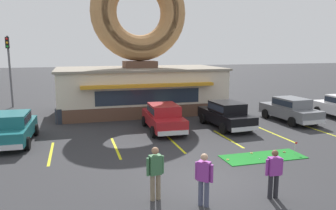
{
  "coord_description": "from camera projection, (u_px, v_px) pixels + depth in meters",
  "views": [
    {
      "loc": [
        -4.51,
        -10.51,
        4.79
      ],
      "look_at": [
        -0.04,
        5.0,
        2.0
      ],
      "focal_mm": 35.0,
      "sensor_mm": 36.0,
      "label": 1
    }
  ],
  "objects": [
    {
      "name": "ground_plane",
      "position": [
        207.0,
        181.0,
        12.0
      ],
      "size": [
        160.0,
        160.0,
        0.0
      ],
      "primitive_type": "plane",
      "color": "#2D2D30"
    },
    {
      "name": "donut_shop_building",
      "position": [
        140.0,
        63.0,
        24.65
      ],
      "size": [
        12.3,
        6.75,
        10.96
      ],
      "color": "brown",
      "rests_on": "ground"
    },
    {
      "name": "putting_mat",
      "position": [
        263.0,
        157.0,
        14.61
      ],
      "size": [
        3.74,
        1.42,
        0.03
      ],
      "primitive_type": "cube",
      "color": "#197523",
      "rests_on": "ground"
    },
    {
      "name": "mini_donut_near_left",
      "position": [
        228.0,
        159.0,
        14.17
      ],
      "size": [
        0.13,
        0.13,
        0.04
      ],
      "primitive_type": "torus",
      "color": "#E5C666",
      "rests_on": "putting_mat"
    },
    {
      "name": "mini_donut_near_right",
      "position": [
        276.0,
        156.0,
        14.6
      ],
      "size": [
        0.13,
        0.13,
        0.04
      ],
      "primitive_type": "torus",
      "color": "#A5724C",
      "rests_on": "putting_mat"
    },
    {
      "name": "mini_donut_mid_left",
      "position": [
        251.0,
        153.0,
        15.06
      ],
      "size": [
        0.13,
        0.13,
        0.04
      ],
      "primitive_type": "torus",
      "color": "#E5C666",
      "rests_on": "putting_mat"
    },
    {
      "name": "mini_donut_mid_centre",
      "position": [
        284.0,
        152.0,
        15.19
      ],
      "size": [
        0.13,
        0.13,
        0.04
      ],
      "primitive_type": "torus",
      "color": "#A5724C",
      "rests_on": "putting_mat"
    },
    {
      "name": "golf_ball",
      "position": [
        260.0,
        159.0,
        14.24
      ],
      "size": [
        0.04,
        0.04,
        0.04
      ],
      "primitive_type": "sphere",
      "color": "white",
      "rests_on": "putting_mat"
    },
    {
      "name": "putting_flag_pin",
      "position": [
        296.0,
        145.0,
        14.96
      ],
      "size": [
        0.13,
        0.01,
        0.55
      ],
      "color": "silver",
      "rests_on": "putting_mat"
    },
    {
      "name": "car_red",
      "position": [
        163.0,
        116.0,
        19.14
      ],
      "size": [
        2.08,
        4.61,
        1.6
      ],
      "color": "maroon",
      "rests_on": "ground"
    },
    {
      "name": "car_black",
      "position": [
        226.0,
        114.0,
        19.95
      ],
      "size": [
        2.14,
        4.63,
        1.6
      ],
      "color": "black",
      "rests_on": "ground"
    },
    {
      "name": "car_teal",
      "position": [
        12.0,
        127.0,
        16.56
      ],
      "size": [
        2.11,
        4.62,
        1.6
      ],
      "color": "#196066",
      "rests_on": "ground"
    },
    {
      "name": "car_grey",
      "position": [
        290.0,
        109.0,
        21.59
      ],
      "size": [
        2.15,
        4.64,
        1.6
      ],
      "color": "slate",
      "rests_on": "ground"
    },
    {
      "name": "pedestrian_blue_sweater_man",
      "position": [
        274.0,
        172.0,
        10.47
      ],
      "size": [
        0.59,
        0.28,
        1.62
      ],
      "color": "#232328",
      "rests_on": "ground"
    },
    {
      "name": "pedestrian_hooded_kid",
      "position": [
        155.0,
        171.0,
        10.34
      ],
      "size": [
        0.59,
        0.3,
        1.76
      ],
      "color": "#7F7056",
      "rests_on": "ground"
    },
    {
      "name": "pedestrian_leather_jacket_man",
      "position": [
        204.0,
        177.0,
        9.95
      ],
      "size": [
        0.44,
        0.46,
        1.68
      ],
      "color": "#474C66",
      "rests_on": "ground"
    },
    {
      "name": "trash_bin",
      "position": [
        60.0,
        116.0,
        21.05
      ],
      "size": [
        0.57,
        0.57,
        0.97
      ],
      "color": "#232833",
      "rests_on": "ground"
    },
    {
      "name": "traffic_light_pole",
      "position": [
        9.0,
        62.0,
        26.41
      ],
      "size": [
        0.28,
        0.47,
        5.8
      ],
      "color": "#595B60",
      "rests_on": "ground"
    },
    {
      "name": "parking_stripe_far_left",
      "position": [
        51.0,
        153.0,
        15.18
      ],
      "size": [
        0.12,
        3.6,
        0.01
      ],
      "primitive_type": "cube",
      "color": "yellow",
      "rests_on": "ground"
    },
    {
      "name": "parking_stripe_left",
      "position": [
        116.0,
        148.0,
        15.99
      ],
      "size": [
        0.12,
        3.6,
        0.01
      ],
      "primitive_type": "cube",
      "color": "yellow",
      "rests_on": "ground"
    },
    {
      "name": "parking_stripe_mid_left",
      "position": [
        174.0,
        143.0,
        16.81
      ],
      "size": [
        0.12,
        3.6,
        0.01
      ],
      "primitive_type": "cube",
      "color": "yellow",
      "rests_on": "ground"
    },
    {
      "name": "parking_stripe_centre",
      "position": [
        227.0,
        139.0,
        17.63
      ],
      "size": [
        0.12,
        3.6,
        0.01
      ],
      "primitive_type": "cube",
      "color": "yellow",
      "rests_on": "ground"
    },
    {
      "name": "parking_stripe_mid_right",
      "position": [
        276.0,
        135.0,
        18.45
      ],
      "size": [
        0.12,
        3.6,
        0.01
      ],
      "primitive_type": "cube",
      "color": "yellow",
      "rests_on": "ground"
    },
    {
      "name": "parking_stripe_right",
      "position": [
        320.0,
        131.0,
        19.27
      ],
      "size": [
        0.12,
        3.6,
        0.01
      ],
      "primitive_type": "cube",
      "color": "yellow",
      "rests_on": "ground"
    }
  ]
}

